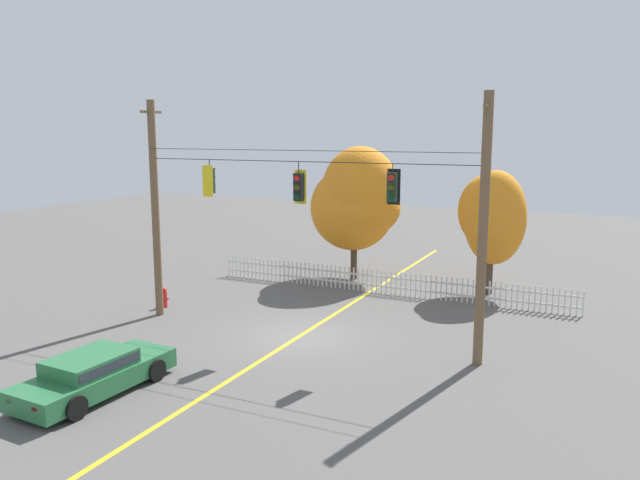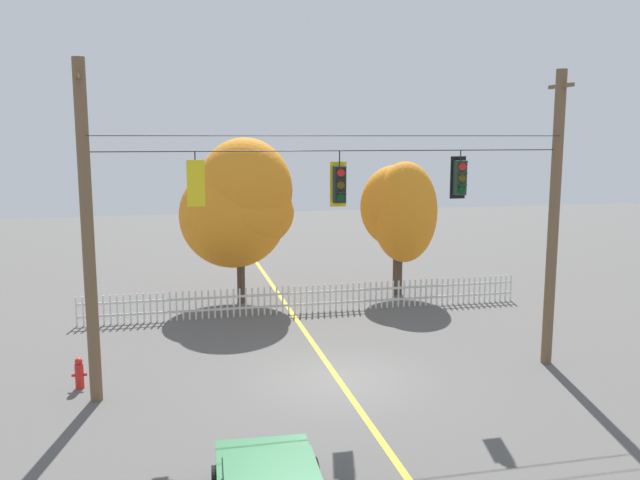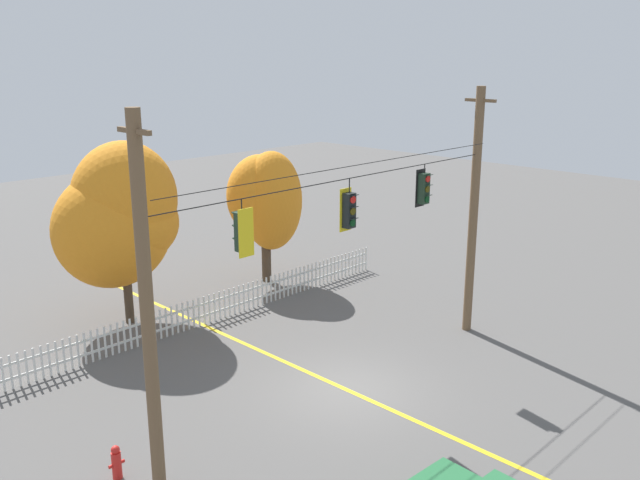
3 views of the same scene
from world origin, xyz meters
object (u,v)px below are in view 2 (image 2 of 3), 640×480
at_px(traffic_signal_eastbound_side, 460,178).
at_px(autumn_maple_near_fence, 240,207).
at_px(fire_hydrant, 79,373).
at_px(traffic_signal_southbound_primary, 196,183).
at_px(autumn_maple_mid, 400,210).
at_px(traffic_signal_westbound_side, 339,184).

xyz_separation_m(traffic_signal_eastbound_side, autumn_maple_near_fence, (-4.95, 9.17, -1.61)).
height_order(autumn_maple_near_fence, fire_hydrant, autumn_maple_near_fence).
xyz_separation_m(traffic_signal_southbound_primary, autumn_maple_mid, (8.51, 8.97, -1.83)).
height_order(traffic_signal_southbound_primary, traffic_signal_westbound_side, same).
bearing_deg(traffic_signal_eastbound_side, autumn_maple_near_fence, 118.37).
distance_m(traffic_signal_southbound_primary, fire_hydrant, 5.90).
height_order(traffic_signal_eastbound_side, autumn_maple_near_fence, autumn_maple_near_fence).
xyz_separation_m(traffic_signal_westbound_side, traffic_signal_eastbound_side, (3.33, -0.00, 0.13)).
bearing_deg(autumn_maple_mid, fire_hydrant, -145.23).
xyz_separation_m(traffic_signal_westbound_side, autumn_maple_near_fence, (-1.63, 9.17, -1.48)).
xyz_separation_m(traffic_signal_southbound_primary, autumn_maple_near_fence, (2.00, 9.19, -1.58)).
relative_size(traffic_signal_westbound_side, traffic_signal_eastbound_side, 1.11).
bearing_deg(autumn_maple_near_fence, traffic_signal_eastbound_side, -61.63).
bearing_deg(autumn_maple_mid, traffic_signal_eastbound_side, -99.84).
bearing_deg(traffic_signal_southbound_primary, traffic_signal_eastbound_side, 0.15).
height_order(autumn_maple_mid, fire_hydrant, autumn_maple_mid).
bearing_deg(autumn_maple_near_fence, fire_hydrant, -121.58).
height_order(traffic_signal_southbound_primary, fire_hydrant, traffic_signal_southbound_primary).
relative_size(traffic_signal_southbound_primary, autumn_maple_near_fence, 0.21).
bearing_deg(traffic_signal_westbound_side, traffic_signal_eastbound_side, -0.00).
bearing_deg(traffic_signal_southbound_primary, traffic_signal_westbound_side, 0.29).
height_order(traffic_signal_westbound_side, autumn_maple_near_fence, autumn_maple_near_fence).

